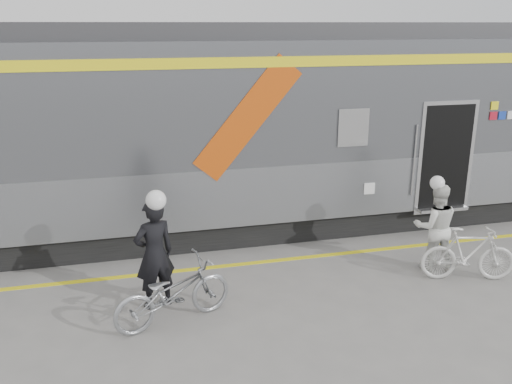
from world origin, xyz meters
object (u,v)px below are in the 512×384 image
object	(u,v)px
bicycle_left	(173,293)
woman	(435,227)
bicycle_right	(468,254)
man	(154,254)

from	to	relation	value
bicycle_left	woman	size ratio (longest dim) A/B	1.16
bicycle_left	bicycle_right	distance (m)	4.85
bicycle_left	man	bearing A→B (deg)	1.21
woman	bicycle_right	size ratio (longest dim) A/B	0.99
man	woman	xyz separation A→B (m)	(4.74, 0.17, -0.08)
woman	man	bearing A→B (deg)	17.98
man	woman	size ratio (longest dim) A/B	1.10
bicycle_right	man	bearing A→B (deg)	101.62
bicycle_left	bicycle_right	size ratio (longest dim) A/B	1.15
man	bicycle_left	world-z (taller)	man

